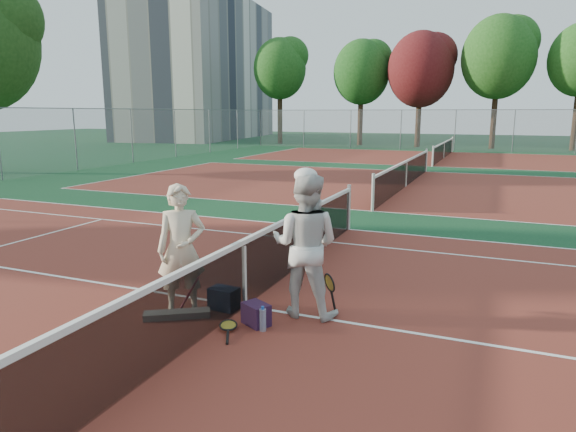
{
  "coord_description": "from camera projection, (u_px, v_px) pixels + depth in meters",
  "views": [
    {
      "loc": [
        3.32,
        -6.34,
        2.8
      ],
      "look_at": [
        0.0,
        1.66,
        1.05
      ],
      "focal_mm": 32.0,
      "sensor_mm": 36.0,
      "label": 1
    }
  ],
  "objects": [
    {
      "name": "ground",
      "position": [
        245.0,
        306.0,
        7.55
      ],
      "size": [
        130.0,
        130.0,
        0.0
      ],
      "primitive_type": "plane",
      "color": "#0F391E",
      "rests_on": "ground"
    },
    {
      "name": "court_main",
      "position": [
        245.0,
        306.0,
        7.55
      ],
      "size": [
        23.77,
        10.97,
        0.01
      ],
      "primitive_type": "cube",
      "color": "maroon",
      "rests_on": "ground"
    },
    {
      "name": "court_far_a",
      "position": [
        406.0,
        186.0,
        19.77
      ],
      "size": [
        23.77,
        10.97,
        0.01
      ],
      "primitive_type": "cube",
      "color": "maroon",
      "rests_on": "ground"
    },
    {
      "name": "court_far_b",
      "position": [
        444.0,
        158.0,
        31.99
      ],
      "size": [
        23.77,
        10.97,
        0.01
      ],
      "primitive_type": "cube",
      "color": "maroon",
      "rests_on": "ground"
    },
    {
      "name": "net_main",
      "position": [
        244.0,
        273.0,
        7.45
      ],
      "size": [
        0.1,
        10.98,
        1.02
      ],
      "primitive_type": null,
      "color": "black",
      "rests_on": "ground"
    },
    {
      "name": "net_far_a",
      "position": [
        406.0,
        173.0,
        19.67
      ],
      "size": [
        0.1,
        10.98,
        1.02
      ],
      "primitive_type": null,
      "color": "black",
      "rests_on": "ground"
    },
    {
      "name": "net_far_b",
      "position": [
        444.0,
        150.0,
        31.89
      ],
      "size": [
        0.1,
        10.98,
        1.02
      ],
      "primitive_type": null,
      "color": "black",
      "rests_on": "ground"
    },
    {
      "name": "fence_back",
      "position": [
        455.0,
        130.0,
        38.03
      ],
      "size": [
        32.0,
        0.06,
        3.0
      ],
      "primitive_type": null,
      "color": "slate",
      "rests_on": "ground"
    },
    {
      "name": "apartment_block",
      "position": [
        201.0,
        69.0,
        56.41
      ],
      "size": [
        12.96,
        23.18,
        15.0
      ],
      "primitive_type": "cube",
      "rotation": [
        0.0,
        0.0,
        0.14
      ],
      "color": "beige",
      "rests_on": "ground"
    },
    {
      "name": "player_a",
      "position": [
        181.0,
        249.0,
        7.18
      ],
      "size": [
        0.8,
        0.73,
        1.84
      ],
      "primitive_type": "imported",
      "rotation": [
        0.0,
        0.0,
        0.56
      ],
      "color": "beige",
      "rests_on": "ground"
    },
    {
      "name": "player_b",
      "position": [
        305.0,
        245.0,
        7.08
      ],
      "size": [
        1.02,
        0.81,
        2.01
      ],
      "primitive_type": "imported",
      "rotation": [
        0.0,
        0.0,
        3.19
      ],
      "color": "silver",
      "rests_on": "ground"
    },
    {
      "name": "racket_red",
      "position": [
        195.0,
        294.0,
        7.28
      ],
      "size": [
        0.4,
        0.37,
        0.54
      ],
      "primitive_type": null,
      "rotation": [
        0.0,
        0.0,
        0.4
      ],
      "color": "maroon",
      "rests_on": "ground"
    },
    {
      "name": "racket_black_held",
      "position": [
        329.0,
        294.0,
        7.21
      ],
      "size": [
        0.32,
        0.3,
        0.59
      ],
      "primitive_type": null,
      "rotation": [
        0.0,
        0.0,
        4.03
      ],
      "color": "black",
      "rests_on": "ground"
    },
    {
      "name": "racket_spare",
      "position": [
        228.0,
        326.0,
        6.74
      ],
      "size": [
        0.51,
        0.66,
        0.09
      ],
      "primitive_type": null,
      "rotation": [
        0.0,
        0.0,
        2.05
      ],
      "color": "black",
      "rests_on": "ground"
    },
    {
      "name": "sports_bag_navy",
      "position": [
        224.0,
        298.0,
        7.42
      ],
      "size": [
        0.43,
        0.31,
        0.32
      ],
      "primitive_type": "cube",
      "rotation": [
        0.0,
        0.0,
        -0.09
      ],
      "color": "black",
      "rests_on": "ground"
    },
    {
      "name": "sports_bag_purple",
      "position": [
        256.0,
        314.0,
        6.87
      ],
      "size": [
        0.44,
        0.4,
        0.3
      ],
      "primitive_type": "cube",
      "rotation": [
        0.0,
        0.0,
        -0.49
      ],
      "color": "black",
      "rests_on": "ground"
    },
    {
      "name": "net_cover_canvas",
      "position": [
        177.0,
        314.0,
        7.12
      ],
      "size": [
        0.88,
        0.66,
        0.1
      ],
      "primitive_type": "cube",
      "rotation": [
        0.0,
        0.0,
        0.56
      ],
      "color": "slate",
      "rests_on": "ground"
    },
    {
      "name": "water_bottle",
      "position": [
        263.0,
        320.0,
        6.67
      ],
      "size": [
        0.09,
        0.09,
        0.3
      ],
      "primitive_type": "cylinder",
      "color": "silver",
      "rests_on": "ground"
    },
    {
      "name": "tree_back_0",
      "position": [
        280.0,
        69.0,
        45.75
      ],
      "size": [
        4.69,
        4.69,
        9.33
      ],
      "color": "#382314",
      "rests_on": "ground"
    },
    {
      "name": "tree_back_1",
      "position": [
        362.0,
        72.0,
        43.62
      ],
      "size": [
        4.75,
        4.75,
        8.91
      ],
      "color": "#382314",
      "rests_on": "ground"
    },
    {
      "name": "tree_back_maroon",
      "position": [
        421.0,
        70.0,
        41.21
      ],
      "size": [
        5.26,
        5.26,
        9.22
      ],
      "color": "#382314",
      "rests_on": "ground"
    },
    {
      "name": "tree_back_3",
      "position": [
        498.0,
        57.0,
        39.09
      ],
      "size": [
        5.49,
        5.49,
        10.1
      ],
      "color": "#382314",
      "rests_on": "ground"
    }
  ]
}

